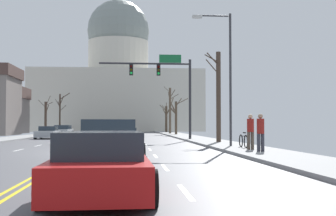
{
  "coord_description": "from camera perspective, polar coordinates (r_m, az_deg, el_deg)",
  "views": [
    {
      "loc": [
        2.36,
        -22.76,
        1.36
      ],
      "look_at": [
        7.44,
        35.9,
        3.53
      ],
      "focal_mm": 48.2,
      "sensor_mm": 36.0,
      "label": 1
    }
  ],
  "objects": [
    {
      "name": "ground",
      "position": [
        22.92,
        -10.9,
        -5.43
      ],
      "size": [
        20.0,
        180.0,
        0.2
      ],
      "color": "#4F4F54"
    },
    {
      "name": "signal_gantry",
      "position": [
        38.78,
        -0.36,
        3.7
      ],
      "size": [
        7.91,
        0.41,
        7.25
      ],
      "color": "#28282D",
      "rests_on": "ground"
    },
    {
      "name": "street_lamp_right",
      "position": [
        26.35,
        7.25,
        5.18
      ],
      "size": [
        2.29,
        0.24,
        7.67
      ],
      "color": "#333338",
      "rests_on": "ground"
    },
    {
      "name": "capitol_building",
      "position": [
        98.03,
        -6.31,
        2.86
      ],
      "size": [
        34.29,
        22.82,
        30.78
      ],
      "color": "beige",
      "rests_on": "ground"
    },
    {
      "name": "sedan_near_00",
      "position": [
        35.22,
        -5.68,
        -3.36
      ],
      "size": [
        2.18,
        4.41,
        1.25
      ],
      "color": "silver",
      "rests_on": "ground"
    },
    {
      "name": "sedan_near_01",
      "position": [
        29.23,
        -6.19,
        -3.71
      ],
      "size": [
        2.06,
        4.6,
        1.14
      ],
      "color": "#9EA3A8",
      "rests_on": "ground"
    },
    {
      "name": "sedan_near_02",
      "position": [
        22.15,
        -6.12,
        -4.14
      ],
      "size": [
        2.04,
        4.32,
        1.21
      ],
      "color": "#6B6056",
      "rests_on": "ground"
    },
    {
      "name": "pickup_truck_near_03",
      "position": [
        15.73,
        -7.57,
        -4.5
      ],
      "size": [
        2.43,
        5.44,
        1.54
      ],
      "color": "#ADB2B7",
      "rests_on": "ground"
    },
    {
      "name": "sedan_near_04",
      "position": [
        8.76,
        -8.48,
        -7.28
      ],
      "size": [
        2.01,
        4.72,
        1.23
      ],
      "color": "#B71414",
      "rests_on": "ground"
    },
    {
      "name": "sedan_oncoming_00",
      "position": [
        45.01,
        -14.95,
        -3.06
      ],
      "size": [
        2.02,
        4.41,
        1.2
      ],
      "color": "#9EA3A8",
      "rests_on": "ground"
    },
    {
      "name": "sedan_oncoming_01",
      "position": [
        53.39,
        -13.18,
        -2.86
      ],
      "size": [
        2.16,
        4.58,
        1.3
      ],
      "color": "#9EA3A8",
      "rests_on": "ground"
    },
    {
      "name": "sedan_oncoming_02",
      "position": [
        66.41,
        -8.65,
        -2.8
      ],
      "size": [
        2.12,
        4.24,
        1.13
      ],
      "color": "#6B6056",
      "rests_on": "ground"
    },
    {
      "name": "bare_tree_00",
      "position": [
        62.61,
        0.27,
        -0.14
      ],
      "size": [
        2.03,
        2.53,
        6.52
      ],
      "color": "brown",
      "rests_on": "ground"
    },
    {
      "name": "bare_tree_01",
      "position": [
        62.73,
        -15.21,
        -1.09
      ],
      "size": [
        1.93,
        1.61,
        5.17
      ],
      "color": "#423328",
      "rests_on": "ground"
    },
    {
      "name": "bare_tree_02",
      "position": [
        74.28,
        -0.22,
        -1.27
      ],
      "size": [
        2.04,
        2.08,
        4.84
      ],
      "color": "#4C3D2D",
      "rests_on": "ground"
    },
    {
      "name": "bare_tree_04",
      "position": [
        56.97,
        1.02,
        -1.03
      ],
      "size": [
        2.43,
        1.92,
        4.59
      ],
      "color": "#4C3D2D",
      "rests_on": "ground"
    },
    {
      "name": "bare_tree_05",
      "position": [
        70.88,
        -13.47,
        -0.39
      ],
      "size": [
        2.27,
        1.92,
        6.13
      ],
      "color": "#423328",
      "rests_on": "ground"
    },
    {
      "name": "bare_tree_06",
      "position": [
        32.14,
        6.38,
        1.65
      ],
      "size": [
        1.19,
        1.5,
        6.4
      ],
      "color": "#423328",
      "rests_on": "ground"
    },
    {
      "name": "pedestrian_00",
      "position": [
        22.45,
        10.39,
        -2.74
      ],
      "size": [
        0.35,
        0.34,
        1.73
      ],
      "color": "#4C4238",
      "rests_on": "ground"
    },
    {
      "name": "pedestrian_01",
      "position": [
        20.92,
        11.62,
        -2.81
      ],
      "size": [
        0.35,
        0.34,
        1.71
      ],
      "color": "#33333D",
      "rests_on": "ground"
    },
    {
      "name": "bicycle_parked",
      "position": [
        24.39,
        9.51,
        -4.14
      ],
      "size": [
        0.12,
        1.77,
        0.85
      ],
      "color": "black",
      "rests_on": "ground"
    }
  ]
}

